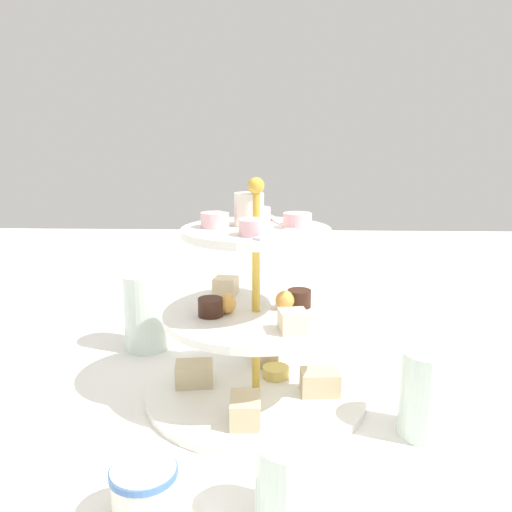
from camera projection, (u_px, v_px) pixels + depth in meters
ground_plane at (256, 396)px, 0.67m from camera, size 2.40×2.40×0.00m
tiered_serving_stand at (256, 331)px, 0.66m from camera, size 0.28×0.28×0.28m
water_glass_tall_right at (146, 312)px, 0.81m from camera, size 0.07×0.07×0.12m
water_glass_short_left at (292, 484)px, 0.44m from camera, size 0.06×0.06×0.08m
teacup_with_saucer at (145, 495)px, 0.45m from camera, size 0.09×0.09×0.05m
butter_knife_left at (343, 328)px, 0.90m from camera, size 0.09×0.16×0.00m
butter_knife_right at (18, 438)px, 0.58m from camera, size 0.17×0.06×0.00m
water_glass_mid_back at (427, 394)px, 0.58m from camera, size 0.06×0.06×0.10m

